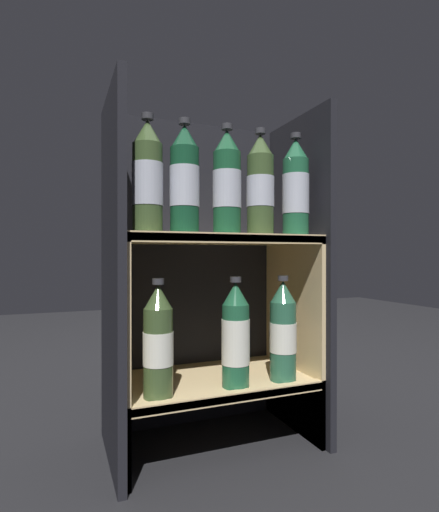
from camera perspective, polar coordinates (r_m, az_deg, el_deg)
name	(u,v)px	position (r m, az deg, el deg)	size (l,w,h in m)	color
ground_plane	(236,470)	(1.09, 2.37, -28.28)	(6.00, 6.00, 0.00)	black
fridge_back_wall	(195,272)	(1.25, -3.55, -2.36)	(0.56, 0.02, 0.93)	black
fridge_side_left	(112,277)	(1.03, -15.07, -2.91)	(0.02, 0.34, 0.93)	black
fridge_side_right	(297,273)	(1.22, 11.06, -2.43)	(0.02, 0.34, 0.93)	black
shelf_lower	(215,390)	(1.15, -0.70, -18.63)	(0.52, 0.30, 0.19)	#DBBC84
shelf_upper	(214,298)	(1.10, -0.77, -6.00)	(0.52, 0.30, 0.57)	#DBBC84
bottle_upper_front_0	(148,179)	(0.96, -10.24, 10.74)	(0.07, 0.07, 0.28)	#384C28
bottle_upper_front_1	(185,182)	(0.99, -5.02, 10.51)	(0.07, 0.07, 0.28)	#144228
bottle_upper_front_2	(226,185)	(1.02, 0.89, 10.15)	(0.07, 0.07, 0.28)	#194C2D
bottle_upper_front_3	(260,187)	(1.06, 5.85, 9.79)	(0.07, 0.07, 0.28)	#384C28
bottle_upper_front_4	(296,190)	(1.12, 10.82, 9.27)	(0.07, 0.07, 0.28)	#1E5638
bottle_lower_front_0	(158,343)	(0.98, -8.75, -12.15)	(0.07, 0.07, 0.28)	#384C28
bottle_lower_front_1	(236,337)	(1.04, 2.32, -11.46)	(0.07, 0.07, 0.28)	#1E5638
bottle_lower_front_2	(283,332)	(1.10, 9.06, -10.72)	(0.07, 0.07, 0.28)	#285B42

